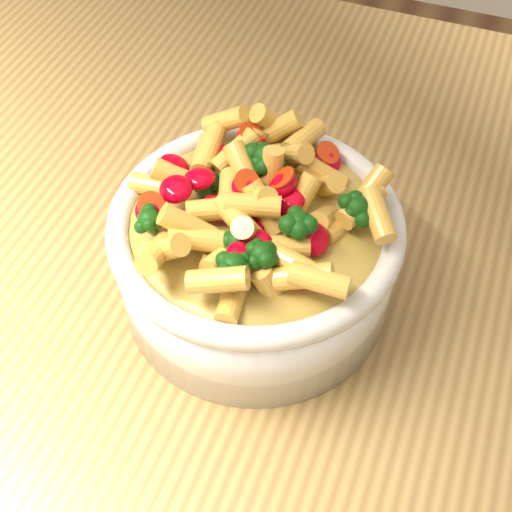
% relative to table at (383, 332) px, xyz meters
% --- Properties ---
extents(table, '(1.20, 0.80, 0.90)m').
position_rel_table_xyz_m(table, '(0.00, 0.00, 0.00)').
color(table, '#AC8649').
rests_on(table, ground).
extents(serving_bowl, '(0.23, 0.23, 0.10)m').
position_rel_table_xyz_m(serving_bowl, '(-0.11, -0.07, 0.15)').
color(serving_bowl, silver).
rests_on(serving_bowl, table).
extents(pasta_salad, '(0.18, 0.18, 0.04)m').
position_rel_table_xyz_m(pasta_salad, '(-0.11, -0.07, 0.21)').
color(pasta_salad, '#F6BA4D').
rests_on(pasta_salad, serving_bowl).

